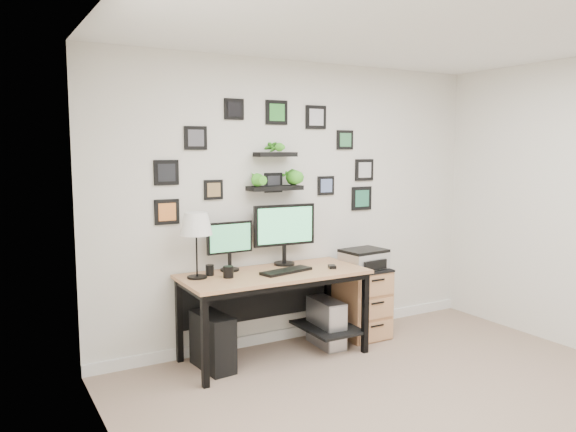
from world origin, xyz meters
TOP-DOWN VIEW (x-y plane):
  - room at (0.00, 1.98)m, footprint 4.00×4.00m
  - desk at (-0.42, 1.67)m, footprint 1.60×0.70m
  - monitor_left at (-0.76, 1.87)m, footprint 0.42×0.17m
  - monitor_right at (-0.23, 1.86)m, footprint 0.60×0.20m
  - keyboard at (-0.37, 1.58)m, footprint 0.50×0.25m
  - mouse at (0.07, 1.53)m, footprint 0.09×0.11m
  - table_lamp at (-1.11, 1.75)m, footprint 0.27×0.27m
  - mug at (-0.88, 1.64)m, footprint 0.09×0.09m
  - pen_cup at (-0.98, 1.79)m, footprint 0.07×0.07m
  - pc_tower_black at (-1.02, 1.65)m, footprint 0.25×0.48m
  - pc_tower_grey at (0.09, 1.65)m, footprint 0.21×0.44m
  - file_cabinet at (0.53, 1.72)m, footprint 0.43×0.53m
  - printer at (0.54, 1.68)m, footprint 0.43×0.36m
  - wall_decor at (-0.27, 1.93)m, footprint 2.24×0.18m

SIDE VIEW (x-z plane):
  - room at x=0.00m, z-range -1.95..2.05m
  - pc_tower_grey at x=0.09m, z-range 0.00..0.43m
  - pc_tower_black at x=-1.02m, z-range 0.00..0.46m
  - file_cabinet at x=0.53m, z-range 0.00..0.67m
  - desk at x=-0.42m, z-range 0.25..1.00m
  - keyboard at x=-0.37m, z-range 0.75..0.77m
  - printer at x=0.54m, z-range 0.67..0.85m
  - mouse at x=0.07m, z-range 0.75..0.78m
  - pen_cup at x=-0.98m, z-range 0.75..0.84m
  - mug at x=-0.88m, z-range 0.75..0.85m
  - monitor_left at x=-0.76m, z-range 0.79..1.21m
  - monitor_right at x=-0.23m, z-range 0.80..1.35m
  - table_lamp at x=-1.11m, z-range 0.91..1.45m
  - wall_decor at x=-0.27m, z-range 1.13..2.18m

